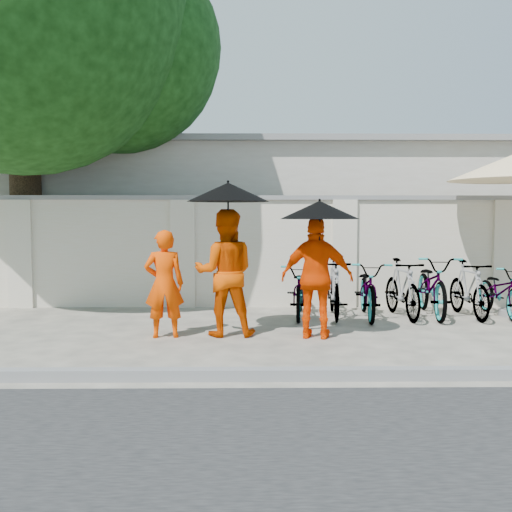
{
  "coord_description": "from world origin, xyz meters",
  "views": [
    {
      "loc": [
        0.22,
        -7.5,
        1.7
      ],
      "look_at": [
        0.33,
        1.03,
        1.1
      ],
      "focal_mm": 40.0,
      "sensor_mm": 36.0,
      "label": 1
    }
  ],
  "objects": [
    {
      "name": "ground",
      "position": [
        0.0,
        0.0,
        0.0
      ],
      "size": [
        80.0,
        80.0,
        0.0
      ],
      "primitive_type": "plane",
      "color": "#ABA18E"
    },
    {
      "name": "kerb",
      "position": [
        0.0,
        -1.7,
        0.06
      ],
      "size": [
        40.0,
        0.16,
        0.12
      ],
      "primitive_type": "cube",
      "color": "gray",
      "rests_on": "ground"
    },
    {
      "name": "compound_wall",
      "position": [
        1.0,
        3.2,
        1.0
      ],
      "size": [
        20.0,
        0.3,
        2.0
      ],
      "primitive_type": "cube",
      "color": "beige",
      "rests_on": "ground"
    },
    {
      "name": "building_behind",
      "position": [
        2.0,
        7.0,
        1.6
      ],
      "size": [
        14.0,
        6.0,
        3.2
      ],
      "primitive_type": "cube",
      "color": "beige",
      "rests_on": "ground"
    },
    {
      "name": "shade_tree",
      "position": [
        -3.66,
        2.97,
        5.1
      ],
      "size": [
        6.7,
        6.2,
        8.2
      ],
      "color": "brown",
      "rests_on": "ground"
    },
    {
      "name": "monk_left",
      "position": [
        -0.96,
        0.41,
        0.75
      ],
      "size": [
        0.59,
        0.43,
        1.51
      ],
      "primitive_type": "imported",
      "rotation": [
        0.0,
        0.0,
        3.27
      ],
      "color": "#FF4200",
      "rests_on": "ground"
    },
    {
      "name": "monk_center",
      "position": [
        -0.11,
        0.53,
        0.9
      ],
      "size": [
        0.88,
        0.69,
        1.8
      ],
      "primitive_type": "imported",
      "rotation": [
        0.0,
        0.0,
        3.16
      ],
      "color": "#D94300",
      "rests_on": "ground"
    },
    {
      "name": "parasol_center",
      "position": [
        -0.06,
        0.45,
        2.03
      ],
      "size": [
        1.15,
        1.15,
        1.15
      ],
      "color": "black",
      "rests_on": "ground"
    },
    {
      "name": "monk_right",
      "position": [
        1.17,
        0.34,
        0.85
      ],
      "size": [
        1.06,
        0.62,
        1.69
      ],
      "primitive_type": "imported",
      "rotation": [
        0.0,
        0.0,
        2.92
      ],
      "color": "#F53E00",
      "rests_on": "ground"
    },
    {
      "name": "parasol_right",
      "position": [
        1.19,
        0.26,
        1.78
      ],
      "size": [
        1.08,
        1.08,
        0.95
      ],
      "color": "black",
      "rests_on": "ground"
    },
    {
      "name": "bike_0",
      "position": [
        1.09,
        2.02,
        0.45
      ],
      "size": [
        0.79,
        1.79,
        0.91
      ],
      "primitive_type": "imported",
      "rotation": [
        0.0,
        0.0,
        -0.11
      ],
      "color": "slate",
      "rests_on": "ground"
    },
    {
      "name": "bike_1",
      "position": [
        1.65,
        1.94,
        0.5
      ],
      "size": [
        0.59,
        1.7,
        1.0
      ],
      "primitive_type": "imported",
      "rotation": [
        0.0,
        0.0,
        -0.07
      ],
      "color": "slate",
      "rests_on": "ground"
    },
    {
      "name": "bike_2",
      "position": [
        2.22,
        1.9,
        0.48
      ],
      "size": [
        0.8,
        1.87,
        0.95
      ],
      "primitive_type": "imported",
      "rotation": [
        0.0,
        0.0,
        -0.1
      ],
      "color": "slate",
      "rests_on": "ground"
    },
    {
      "name": "bike_3",
      "position": [
        2.78,
        1.9,
        0.49
      ],
      "size": [
        0.59,
        1.67,
        0.99
      ],
      "primitive_type": "imported",
      "rotation": [
        0.0,
        0.0,
        0.08
      ],
      "color": "slate",
      "rests_on": "ground"
    },
    {
      "name": "bike_4",
      "position": [
        3.34,
        2.06,
        0.52
      ],
      "size": [
        0.87,
        2.03,
        1.04
      ],
      "primitive_type": "imported",
      "rotation": [
        0.0,
        0.0,
        -0.09
      ],
      "color": "slate",
      "rests_on": "ground"
    },
    {
      "name": "bike_5",
      "position": [
        3.9,
        1.92,
        0.48
      ],
      "size": [
        0.5,
        1.61,
        0.96
      ],
      "primitive_type": "imported",
      "rotation": [
        0.0,
        0.0,
        0.03
      ],
      "color": "slate",
      "rests_on": "ground"
    },
    {
      "name": "bike_6",
      "position": [
        4.47,
        1.96,
        0.44
      ],
      "size": [
        0.61,
        1.68,
        0.88
      ],
      "primitive_type": "imported",
      "rotation": [
        0.0,
        0.0,
        0.02
      ],
      "color": "slate",
      "rests_on": "ground"
    }
  ]
}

